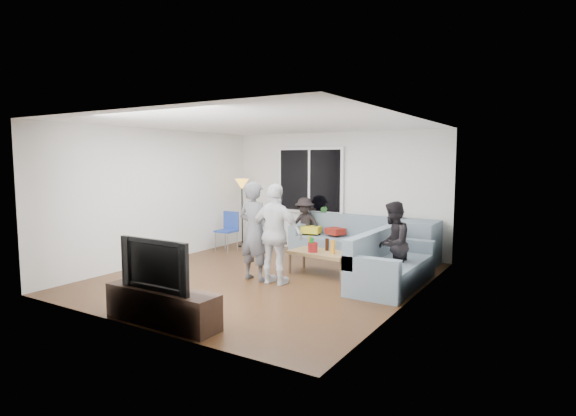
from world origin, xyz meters
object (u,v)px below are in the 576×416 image
Objects in this scene: spectator_right at (393,244)px; spectator_back at (305,225)px; sofa_back_section at (346,237)px; television at (161,263)px; floor_lamp at (242,213)px; tv_console at (162,306)px; sofa_right_section at (392,260)px; player_left at (254,231)px; player_right at (276,234)px; coffee_table at (321,263)px; side_chair at (226,231)px.

spectator_right reaches higher than spectator_back.
television reaches higher than sofa_back_section.
floor_lamp is 0.97× the size of tv_console.
spectator_back is at bearing 57.02° from sofa_right_section.
player_left is 1.01× the size of player_right.
coffee_table is at bearing -124.93° from player_left.
side_chair is at bearing 119.30° from television.
tv_console is at bearing -99.02° from coffee_table.
player_left is (-0.76, -0.96, 0.63)m from coffee_table.
side_chair reaches higher than coffee_table.
coffee_table is 1.01× the size of television.
player_left reaches higher than sofa_back_section.
tv_console is (2.24, -4.58, -0.56)m from floor_lamp.
television reaches higher than sofa_right_section.
coffee_table is at bearing -81.88° from sofa_back_section.
player_right is at bearing -74.27° from spectator_back.
floor_lamp is at bearing -112.70° from spectator_right.
player_left is 2.30m from television.
spectator_back is at bearing 178.30° from sofa_back_section.
television is (-1.83, -3.15, 0.33)m from sofa_right_section.
spectator_back is at bearing 98.44° from tv_console.
television is at bearing -33.54° from spectator_right.
floor_lamp is at bearing 88.30° from side_chair.
spectator_right is at bearing -153.61° from player_left.
player_right is 1.87m from spectator_right.
floor_lamp is 5.10m from television.
sofa_back_section is 4.78m from tv_console.
tv_console is at bearing 149.87° from sofa_right_section.
player_left reaches higher than tv_console.
television is at bearing -63.91° from floor_lamp.
spectator_back is 4.87m from tv_console.
spectator_back reaches higher than side_chair.
spectator_right is 1.24× the size of television.
sofa_back_section is 1.47× the size of floor_lamp.
coffee_table is 0.67× the size of player_right.
spectator_back is 0.74× the size of tv_console.
player_left is 0.43m from player_right.
coffee_table is 2.02m from spectator_back.
side_chair is at bearing 78.30° from sofa_right_section.
player_left is at bearing 96.13° from tv_console.
sofa_back_section is at bearing -5.54° from spectator_back.
coffee_table is 0.71× the size of floor_lamp.
floor_lamp reaches higher than television.
side_chair is (-4.07, 0.84, 0.01)m from sofa_right_section.
player_right reaches higher than sofa_back_section.
spectator_right is (1.53, -1.61, 0.25)m from sofa_back_section.
player_right is 2.35m from tv_console.
tv_console is (0.25, -2.29, -0.61)m from player_left.
sofa_back_section is at bearing 98.12° from coffee_table.
sofa_back_section is at bearing 43.43° from sofa_right_section.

